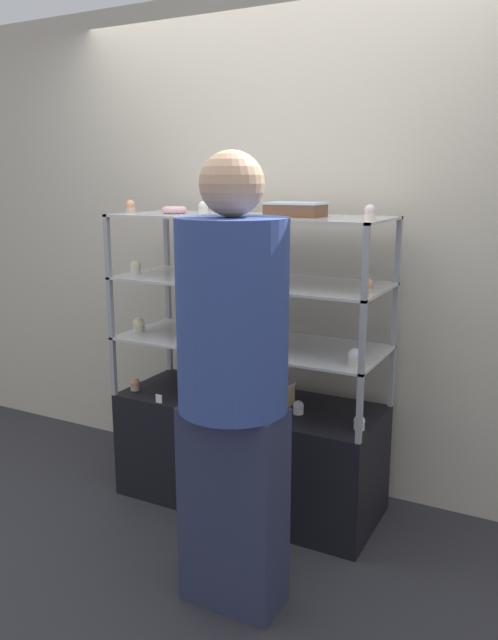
% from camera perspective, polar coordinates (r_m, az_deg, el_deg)
% --- Properties ---
extents(ground_plane, '(20.00, 20.00, 0.00)m').
position_cam_1_polar(ground_plane, '(3.41, 0.00, -16.17)').
color(ground_plane, '#2D2D33').
extents(back_wall, '(8.00, 0.05, 2.60)m').
position_cam_1_polar(back_wall, '(3.37, 3.25, 6.78)').
color(back_wall, beige).
rests_on(back_wall, ground_plane).
extents(display_base, '(1.33, 0.53, 0.56)m').
position_cam_1_polar(display_base, '(3.28, 0.00, -11.91)').
color(display_base, black).
rests_on(display_base, ground_plane).
extents(display_riser_lower, '(1.33, 0.53, 0.31)m').
position_cam_1_polar(display_riser_lower, '(3.09, 0.00, -2.27)').
color(display_riser_lower, '#99999E').
rests_on(display_riser_lower, display_base).
extents(display_riser_middle, '(1.33, 0.53, 0.31)m').
position_cam_1_polar(display_riser_middle, '(3.03, 0.00, 3.38)').
color(display_riser_middle, '#99999E').
rests_on(display_riser_middle, display_riser_lower).
extents(display_riser_upper, '(1.33, 0.53, 0.31)m').
position_cam_1_polar(display_riser_upper, '(2.99, 0.00, 9.22)').
color(display_riser_upper, '#99999E').
rests_on(display_riser_upper, display_riser_middle).
extents(layer_cake_centerpiece, '(0.20, 0.20, 0.11)m').
position_cam_1_polar(layer_cake_centerpiece, '(3.14, 2.47, -6.49)').
color(layer_cake_centerpiece, '#DBBC84').
rests_on(layer_cake_centerpiece, display_base).
extents(sheet_cake_frosted, '(0.25, 0.17, 0.07)m').
position_cam_1_polar(sheet_cake_frosted, '(2.88, 4.28, 10.05)').
color(sheet_cake_frosted, brown).
rests_on(sheet_cake_frosted, display_riser_upper).
extents(cupcake_0, '(0.05, 0.05, 0.07)m').
position_cam_1_polar(cupcake_0, '(3.37, -10.37, -5.81)').
color(cupcake_0, '#CCB28C').
rests_on(cupcake_0, display_base).
extents(cupcake_1, '(0.05, 0.05, 0.07)m').
position_cam_1_polar(cupcake_1, '(3.20, -5.77, -6.67)').
color(cupcake_1, '#CCB28C').
rests_on(cupcake_1, display_base).
extents(cupcake_2, '(0.05, 0.05, 0.07)m').
position_cam_1_polar(cupcake_2, '(3.00, 4.53, -7.98)').
color(cupcake_2, white).
rests_on(cupcake_2, display_base).
extents(cupcake_3, '(0.05, 0.05, 0.07)m').
position_cam_1_polar(cupcake_3, '(2.86, 10.04, -9.24)').
color(cupcake_3, white).
rests_on(cupcake_3, display_base).
extents(price_tag_0, '(0.04, 0.00, 0.04)m').
position_cam_1_polar(price_tag_0, '(3.17, -8.24, -7.13)').
color(price_tag_0, white).
rests_on(price_tag_0, display_base).
extents(cupcake_4, '(0.06, 0.06, 0.07)m').
position_cam_1_polar(cupcake_4, '(3.33, -10.05, -0.45)').
color(cupcake_4, beige).
rests_on(cupcake_4, display_riser_lower).
extents(cupcake_5, '(0.06, 0.06, 0.07)m').
position_cam_1_polar(cupcake_5, '(3.13, -3.46, -1.11)').
color(cupcake_5, white).
rests_on(cupcake_5, display_riser_lower).
extents(cupcake_6, '(0.06, 0.06, 0.07)m').
position_cam_1_polar(cupcake_6, '(2.93, 2.80, -2.10)').
color(cupcake_6, white).
rests_on(cupcake_6, display_riser_lower).
extents(cupcake_7, '(0.06, 0.06, 0.07)m').
position_cam_1_polar(cupcake_7, '(2.73, 9.68, -3.37)').
color(cupcake_7, beige).
rests_on(cupcake_7, display_riser_lower).
extents(price_tag_1, '(0.04, 0.00, 0.04)m').
position_cam_1_polar(price_tag_1, '(2.98, -5.74, -2.11)').
color(price_tag_1, white).
rests_on(price_tag_1, display_riser_lower).
extents(cupcake_8, '(0.05, 0.05, 0.07)m').
position_cam_1_polar(cupcake_8, '(3.27, -10.32, 4.76)').
color(cupcake_8, white).
rests_on(cupcake_8, display_riser_middle).
extents(cupcake_9, '(0.05, 0.05, 0.07)m').
position_cam_1_polar(cupcake_9, '(3.07, -3.58, 4.43)').
color(cupcake_9, '#CCB28C').
rests_on(cupcake_9, display_riser_middle).
extents(cupcake_10, '(0.05, 0.05, 0.07)m').
position_cam_1_polar(cupcake_10, '(2.80, 2.42, 3.63)').
color(cupcake_10, white).
rests_on(cupcake_10, display_riser_middle).
extents(cupcake_11, '(0.05, 0.05, 0.07)m').
position_cam_1_polar(cupcake_11, '(2.70, 10.68, 3.08)').
color(cupcake_11, '#CCB28C').
rests_on(cupcake_11, display_riser_middle).
extents(price_tag_2, '(0.04, 0.00, 0.04)m').
position_cam_1_polar(price_tag_2, '(2.86, -4.12, 3.61)').
color(price_tag_2, white).
rests_on(price_tag_2, display_riser_middle).
extents(cupcake_12, '(0.05, 0.05, 0.06)m').
position_cam_1_polar(cupcake_12, '(3.25, -10.79, 10.15)').
color(cupcake_12, '#CCB28C').
rests_on(cupcake_12, display_riser_upper).
extents(cupcake_13, '(0.05, 0.05, 0.06)m').
position_cam_1_polar(cupcake_13, '(3.04, -4.20, 10.17)').
color(cupcake_13, white).
rests_on(cupcake_13, display_riser_upper).
extents(cupcake_14, '(0.05, 0.05, 0.06)m').
position_cam_1_polar(cupcake_14, '(2.66, 11.01, 9.63)').
color(cupcake_14, beige).
rests_on(cupcake_14, display_riser_upper).
extents(price_tag_3, '(0.04, 0.00, 0.04)m').
position_cam_1_polar(price_tag_3, '(2.76, -1.87, 9.75)').
color(price_tag_3, white).
rests_on(price_tag_3, display_riser_upper).
extents(donut_glazed, '(0.12, 0.12, 0.03)m').
position_cam_1_polar(donut_glazed, '(3.18, -6.84, 9.96)').
color(donut_glazed, '#EFB2BC').
rests_on(donut_glazed, display_riser_upper).
extents(customer_figure, '(0.41, 0.41, 1.75)m').
position_cam_1_polar(customer_figure, '(2.31, -1.48, -5.24)').
color(customer_figure, '#282D47').
rests_on(customer_figure, ground_plane).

